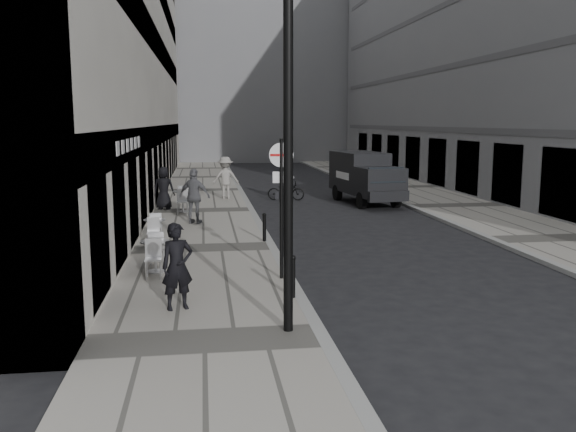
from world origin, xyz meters
name	(u,v)px	position (x,y,z in m)	size (l,w,h in m)	color
ground	(362,415)	(0.00, 0.00, 0.00)	(120.00, 120.00, 0.00)	black
sidewalk	(203,211)	(-2.00, 18.00, 0.06)	(4.00, 60.00, 0.12)	gray
far_sidewalk	(456,206)	(9.00, 18.00, 0.06)	(4.00, 60.00, 0.12)	gray
building_left	(116,12)	(-6.00, 24.50, 9.00)	(4.00, 45.00, 18.00)	silver
building_right	(504,2)	(14.00, 24.50, 10.00)	(6.00, 45.00, 20.00)	slate
building_far	(235,48)	(1.50, 56.00, 11.00)	(24.00, 16.00, 22.00)	slate
walking_man	(177,266)	(-2.50, 4.52, 0.97)	(0.62, 0.41, 1.70)	black
sign_post	(281,190)	(-0.20, 6.58, 2.20)	(0.56, 0.13, 3.24)	black
lamppost	(288,125)	(-0.54, 3.00, 3.69)	(0.29, 0.29, 6.43)	black
bollard_near	(293,278)	(-0.17, 4.99, 0.54)	(0.11, 0.11, 0.84)	black
bollard_far	(264,228)	(-0.15, 11.05, 0.53)	(0.11, 0.11, 0.82)	black
panel_van	(364,175)	(5.37, 19.98, 1.31)	(2.44, 5.14, 2.33)	black
cyclist	(286,185)	(1.95, 21.56, 0.74)	(1.84, 0.97, 1.89)	black
pedestrian_a	(195,196)	(-2.29, 14.65, 1.11)	(1.16, 0.48, 1.97)	slate
pedestrian_b	(226,178)	(-0.92, 21.69, 1.11)	(1.28, 0.73, 1.98)	gray
pedestrian_c	(164,188)	(-3.60, 18.46, 1.01)	(0.87, 0.56, 1.78)	black
cafe_table_near	(155,253)	(-3.16, 7.59, 0.58)	(0.71, 1.59, 0.91)	#BCBBBE
cafe_table_mid	(183,200)	(-2.80, 17.55, 0.63)	(0.78, 1.76, 1.01)	#A5A5A7
cafe_table_far	(155,229)	(-3.44, 11.22, 0.55)	(0.66, 1.49, 0.85)	silver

